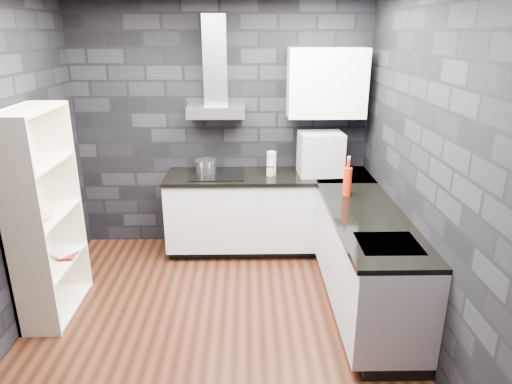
{
  "coord_description": "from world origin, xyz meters",
  "views": [
    {
      "loc": [
        0.28,
        -3.38,
        2.36
      ],
      "look_at": [
        0.35,
        0.45,
        1.0
      ],
      "focal_mm": 32.0,
      "sensor_mm": 36.0,
      "label": 1
    }
  ],
  "objects_px": {
    "utensil_crock": "(303,166)",
    "fruit_bowl": "(40,216)",
    "storage_jar": "(270,171)",
    "pot": "(206,167)",
    "glass_vase": "(271,163)",
    "bookshelf": "(44,216)",
    "appliance_garage": "(320,154)",
    "red_bottle": "(347,182)"
  },
  "relations": [
    {
      "from": "utensil_crock",
      "to": "fruit_bowl",
      "type": "bearing_deg",
      "value": -150.25
    },
    {
      "from": "storage_jar",
      "to": "fruit_bowl",
      "type": "xyz_separation_m",
      "value": [
        -1.94,
        -1.18,
        -0.01
      ]
    },
    {
      "from": "pot",
      "to": "utensil_crock",
      "type": "relative_size",
      "value": 1.59
    },
    {
      "from": "glass_vase",
      "to": "bookshelf",
      "type": "xyz_separation_m",
      "value": [
        -1.95,
        -1.14,
        -0.12
      ]
    },
    {
      "from": "fruit_bowl",
      "to": "pot",
      "type": "bearing_deg",
      "value": 45.01
    },
    {
      "from": "storage_jar",
      "to": "utensil_crock",
      "type": "distance_m",
      "value": 0.38
    },
    {
      "from": "bookshelf",
      "to": "fruit_bowl",
      "type": "xyz_separation_m",
      "value": [
        0.0,
        -0.07,
        0.04
      ]
    },
    {
      "from": "glass_vase",
      "to": "fruit_bowl",
      "type": "bearing_deg",
      "value": -148.01
    },
    {
      "from": "utensil_crock",
      "to": "storage_jar",
      "type": "bearing_deg",
      "value": -160.13
    },
    {
      "from": "appliance_garage",
      "to": "fruit_bowl",
      "type": "bearing_deg",
      "value": -157.04
    },
    {
      "from": "pot",
      "to": "storage_jar",
      "type": "relative_size",
      "value": 2.24
    },
    {
      "from": "red_bottle",
      "to": "bookshelf",
      "type": "xyz_separation_m",
      "value": [
        -2.62,
        -0.47,
        -0.13
      ]
    },
    {
      "from": "utensil_crock",
      "to": "red_bottle",
      "type": "bearing_deg",
      "value": -66.86
    },
    {
      "from": "pot",
      "to": "red_bottle",
      "type": "xyz_separation_m",
      "value": [
        1.38,
        -0.7,
        0.06
      ]
    },
    {
      "from": "storage_jar",
      "to": "bookshelf",
      "type": "xyz_separation_m",
      "value": [
        -1.94,
        -1.11,
        -0.05
      ]
    },
    {
      "from": "storage_jar",
      "to": "glass_vase",
      "type": "bearing_deg",
      "value": 68.21
    },
    {
      "from": "utensil_crock",
      "to": "red_bottle",
      "type": "distance_m",
      "value": 0.83
    },
    {
      "from": "utensil_crock",
      "to": "bookshelf",
      "type": "relative_size",
      "value": 0.08
    },
    {
      "from": "storage_jar",
      "to": "appliance_garage",
      "type": "height_order",
      "value": "appliance_garage"
    },
    {
      "from": "appliance_garage",
      "to": "red_bottle",
      "type": "height_order",
      "value": "appliance_garage"
    },
    {
      "from": "pot",
      "to": "glass_vase",
      "type": "height_order",
      "value": "glass_vase"
    },
    {
      "from": "utensil_crock",
      "to": "fruit_bowl",
      "type": "distance_m",
      "value": 2.65
    },
    {
      "from": "bookshelf",
      "to": "fruit_bowl",
      "type": "bearing_deg",
      "value": -92.15
    },
    {
      "from": "appliance_garage",
      "to": "red_bottle",
      "type": "xyz_separation_m",
      "value": [
        0.15,
        -0.67,
        -0.09
      ]
    },
    {
      "from": "pot",
      "to": "bookshelf",
      "type": "xyz_separation_m",
      "value": [
        -1.25,
        -1.17,
        -0.08
      ]
    },
    {
      "from": "pot",
      "to": "storage_jar",
      "type": "bearing_deg",
      "value": -5.47
    },
    {
      "from": "pot",
      "to": "appliance_garage",
      "type": "height_order",
      "value": "appliance_garage"
    },
    {
      "from": "pot",
      "to": "fruit_bowl",
      "type": "bearing_deg",
      "value": -134.99
    },
    {
      "from": "pot",
      "to": "red_bottle",
      "type": "bearing_deg",
      "value": -26.97
    },
    {
      "from": "bookshelf",
      "to": "pot",
      "type": "bearing_deg",
      "value": 41.09
    },
    {
      "from": "utensil_crock",
      "to": "bookshelf",
      "type": "xyz_separation_m",
      "value": [
        -2.3,
        -1.24,
        -0.07
      ]
    },
    {
      "from": "red_bottle",
      "to": "bookshelf",
      "type": "distance_m",
      "value": 2.67
    },
    {
      "from": "pot",
      "to": "glass_vase",
      "type": "xyz_separation_m",
      "value": [
        0.7,
        -0.03,
        0.05
      ]
    },
    {
      "from": "appliance_garage",
      "to": "pot",
      "type": "bearing_deg",
      "value": 175.31
    },
    {
      "from": "storage_jar",
      "to": "utensil_crock",
      "type": "relative_size",
      "value": 0.71
    },
    {
      "from": "glass_vase",
      "to": "appliance_garage",
      "type": "bearing_deg",
      "value": 0.05
    },
    {
      "from": "utensil_crock",
      "to": "bookshelf",
      "type": "bearing_deg",
      "value": -151.68
    },
    {
      "from": "utensil_crock",
      "to": "fruit_bowl",
      "type": "height_order",
      "value": "utensil_crock"
    },
    {
      "from": "storage_jar",
      "to": "red_bottle",
      "type": "height_order",
      "value": "red_bottle"
    },
    {
      "from": "storage_jar",
      "to": "utensil_crock",
      "type": "height_order",
      "value": "utensil_crock"
    },
    {
      "from": "glass_vase",
      "to": "utensil_crock",
      "type": "bearing_deg",
      "value": 15.31
    },
    {
      "from": "storage_jar",
      "to": "fruit_bowl",
      "type": "height_order",
      "value": "storage_jar"
    }
  ]
}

